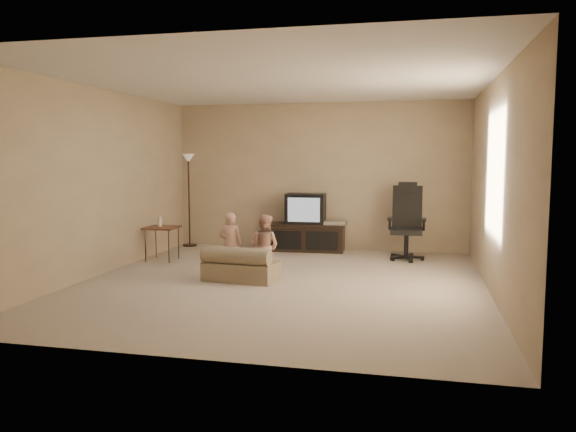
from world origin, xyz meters
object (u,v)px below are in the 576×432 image
object	(u,v)px
side_table	(162,228)
toddler_left	(230,245)
tv_stand	(306,227)
child_sofa	(240,267)
toddler_right	(265,247)
office_chair	(407,232)
floor_lamp	(189,179)

from	to	relation	value
side_table	toddler_left	size ratio (longest dim) A/B	0.82
tv_stand	child_sofa	distance (m)	2.51
child_sofa	side_table	bearing A→B (deg)	151.83
toddler_right	tv_stand	bearing A→B (deg)	-77.25
office_chair	toddler_left	distance (m)	2.90
floor_lamp	child_sofa	bearing A→B (deg)	-55.32
toddler_left	toddler_right	distance (m)	0.47
tv_stand	toddler_right	size ratio (longest dim) A/B	1.64
side_table	toddler_right	distance (m)	2.09
tv_stand	toddler_left	size ratio (longest dim) A/B	1.60
office_chair	toddler_right	distance (m)	2.55
office_chair	side_table	world-z (taller)	office_chair
tv_stand	toddler_left	distance (m)	2.34
side_table	toddler_left	world-z (taller)	toddler_left
tv_stand	toddler_right	xyz separation A→B (m)	(-0.10, -2.27, 0.02)
floor_lamp	toddler_left	xyz separation A→B (m)	(1.56, -2.33, -0.76)
office_chair	toddler_right	xyz separation A→B (m)	(-1.78, -1.83, -0.01)
office_chair	side_table	size ratio (longest dim) A/B	1.69
side_table	toddler_right	bearing A→B (deg)	-25.63
side_table	toddler_right	world-z (taller)	toddler_right
office_chair	toddler_left	xyz separation A→B (m)	(-2.25, -1.83, 0.00)
floor_lamp	toddler_left	distance (m)	2.90
office_chair	floor_lamp	world-z (taller)	floor_lamp
office_chair	toddler_left	world-z (taller)	office_chair
floor_lamp	tv_stand	bearing A→B (deg)	-1.57
office_chair	toddler_left	bearing A→B (deg)	-140.36
tv_stand	side_table	xyz separation A→B (m)	(-1.98, -1.37, 0.10)
tv_stand	office_chair	distance (m)	1.73
tv_stand	toddler_right	bearing A→B (deg)	-95.62
child_sofa	toddler_left	world-z (taller)	toddler_left
floor_lamp	office_chair	bearing A→B (deg)	-7.45
tv_stand	toddler_left	world-z (taller)	tv_stand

